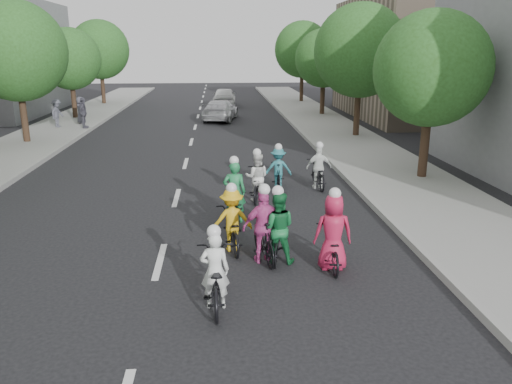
{
  "coord_description": "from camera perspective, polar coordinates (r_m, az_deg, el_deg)",
  "views": [
    {
      "loc": [
        1.38,
        -10.6,
        4.67
      ],
      "look_at": [
        2.35,
        2.03,
        1.0
      ],
      "focal_mm": 35.0,
      "sensor_mm": 36.0,
      "label": 1
    }
  ],
  "objects": [
    {
      "name": "spectator_0",
      "position": [
        31.93,
        -21.76,
        8.36
      ],
      "size": [
        0.84,
        1.17,
        1.63
      ],
      "primitive_type": "imported",
      "rotation": [
        0.0,
        0.0,
        1.32
      ],
      "color": "#545562",
      "rests_on": "sidewalk_left"
    },
    {
      "name": "follow_car_trail",
      "position": [
        41.88,
        -3.64,
        10.8
      ],
      "size": [
        2.02,
        4.63,
        1.55
      ],
      "primitive_type": "imported",
      "rotation": [
        0.0,
        0.0,
        3.1
      ],
      "color": "white",
      "rests_on": "ground"
    },
    {
      "name": "tree_r_3",
      "position": [
        44.82,
        5.33,
        15.9
      ],
      "size": [
        4.8,
        4.8,
        6.93
      ],
      "color": "black",
      "rests_on": "ground"
    },
    {
      "name": "tree_l_3",
      "position": [
        27.33,
        -25.78,
        14.3
      ],
      "size": [
        4.8,
        4.8,
        6.93
      ],
      "color": "black",
      "rests_on": "ground"
    },
    {
      "name": "sidewalk_right",
      "position": [
        22.12,
        13.14,
        3.74
      ],
      "size": [
        4.0,
        80.0,
        0.15
      ],
      "primitive_type": "cube",
      "color": "gray",
      "rests_on": "ground"
    },
    {
      "name": "tree_l_4",
      "position": [
        35.91,
        -20.52,
        14.06
      ],
      "size": [
        4.0,
        4.0,
        5.97
      ],
      "color": "black",
      "rests_on": "ground"
    },
    {
      "name": "follow_car_lead",
      "position": [
        33.7,
        -4.11,
        9.32
      ],
      "size": [
        2.69,
        4.93,
        1.35
      ],
      "primitive_type": "imported",
      "rotation": [
        0.0,
        0.0,
        2.96
      ],
      "color": "#B5B6BA",
      "rests_on": "ground"
    },
    {
      "name": "curb_left",
      "position": [
        22.37,
        -23.73,
        2.97
      ],
      "size": [
        0.18,
        80.0,
        0.18
      ],
      "primitive_type": "cube",
      "color": "#999993",
      "rests_on": "ground"
    },
    {
      "name": "cyclist_3",
      "position": [
        11.23,
        0.91,
        -4.7
      ],
      "size": [
        1.04,
        1.7,
        1.83
      ],
      "rotation": [
        0.0,
        0.0,
        3.32
      ],
      "color": "black",
      "rests_on": "ground"
    },
    {
      "name": "cyclist_6",
      "position": [
        15.77,
        0.09,
        1.19
      ],
      "size": [
        0.94,
        1.95,
        1.68
      ],
      "rotation": [
        0.0,
        0.0,
        2.98
      ],
      "color": "black",
      "rests_on": "ground"
    },
    {
      "name": "ground",
      "position": [
        11.67,
        -10.93,
        -7.76
      ],
      "size": [
        120.0,
        120.0,
        0.0
      ],
      "primitive_type": "plane",
      "color": "black",
      "rests_on": "ground"
    },
    {
      "name": "cyclist_2",
      "position": [
        11.91,
        -2.77,
        -3.8
      ],
      "size": [
        1.04,
        1.88,
        1.67
      ],
      "rotation": [
        0.0,
        0.0,
        3.26
      ],
      "color": "black",
      "rests_on": "ground"
    },
    {
      "name": "cyclist_0",
      "position": [
        9.44,
        -4.7,
        -9.71
      ],
      "size": [
        0.7,
        1.96,
        1.63
      ],
      "rotation": [
        0.0,
        0.0,
        3.15
      ],
      "color": "black",
      "rests_on": "ground"
    },
    {
      "name": "cyclist_7",
      "position": [
        17.12,
        2.53,
        2.41
      ],
      "size": [
        0.93,
        1.51,
        1.57
      ],
      "rotation": [
        0.0,
        0.0,
        3.11
      ],
      "color": "black",
      "rests_on": "ground"
    },
    {
      "name": "cyclist_8",
      "position": [
        17.3,
        7.13,
        2.29
      ],
      "size": [
        0.88,
        1.78,
        1.63
      ],
      "rotation": [
        0.0,
        0.0,
        3.17
      ],
      "color": "black",
      "rests_on": "ground"
    },
    {
      "name": "spectator_1",
      "position": [
        30.95,
        -19.12,
        8.54
      ],
      "size": [
        0.45,
        1.04,
        1.77
      ],
      "primitive_type": "imported",
      "rotation": [
        0.0,
        0.0,
        1.59
      ],
      "color": "#555361",
      "rests_on": "sidewalk_left"
    },
    {
      "name": "curb_right",
      "position": [
        21.61,
        8.19,
        3.76
      ],
      "size": [
        0.18,
        80.0,
        0.18
      ],
      "primitive_type": "cube",
      "color": "#999993",
      "rests_on": "ground"
    },
    {
      "name": "cyclist_4",
      "position": [
        11.03,
        8.71,
        -5.46
      ],
      "size": [
        0.86,
        1.7,
        1.85
      ],
      "rotation": [
        0.0,
        0.0,
        3.08
      ],
      "color": "black",
      "rests_on": "ground"
    },
    {
      "name": "cyclist_5",
      "position": [
        13.82,
        -2.48,
        -0.78
      ],
      "size": [
        0.65,
        1.7,
        1.87
      ],
      "rotation": [
        0.0,
        0.0,
        3.08
      ],
      "color": "black",
      "rests_on": "ground"
    },
    {
      "name": "spectator_2",
      "position": [
        33.11,
        -19.42,
        8.83
      ],
      "size": [
        0.56,
        0.82,
        1.62
      ],
      "primitive_type": "imported",
      "rotation": [
        0.0,
        0.0,
        1.62
      ],
      "color": "#4C4A57",
      "rests_on": "sidewalk_left"
    },
    {
      "name": "tree_l_5",
      "position": [
        44.64,
        -17.43,
        15.26
      ],
      "size": [
        4.8,
        4.8,
        6.93
      ],
      "color": "black",
      "rests_on": "ground"
    },
    {
      "name": "cyclist_1",
      "position": [
        11.22,
        2.44,
        -4.67
      ],
      "size": [
        0.89,
        1.52,
        1.79
      ],
      "rotation": [
        0.0,
        0.0,
        2.97
      ],
      "color": "black",
      "rests_on": "ground"
    },
    {
      "name": "tree_r_2",
      "position": [
        35.98,
        7.76,
        14.9
      ],
      "size": [
        4.0,
        4.0,
        5.97
      ],
      "color": "black",
      "rests_on": "ground"
    },
    {
      "name": "tree_r_0",
      "position": [
        18.74,
        19.44,
        13.12
      ],
      "size": [
        4.0,
        4.0,
        5.97
      ],
      "color": "black",
      "rests_on": "ground"
    },
    {
      "name": "tree_r_1",
      "position": [
        27.23,
        11.84,
        15.51
      ],
      "size": [
        4.8,
        4.8,
        6.93
      ],
      "color": "black",
      "rests_on": "ground"
    },
    {
      "name": "bldg_se",
      "position": [
        37.57,
        19.11,
        14.29
      ],
      "size": [
        10.0,
        14.0,
        8.0
      ],
      "primitive_type": "cube",
      "color": "gray",
      "rests_on": "ground"
    }
  ]
}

